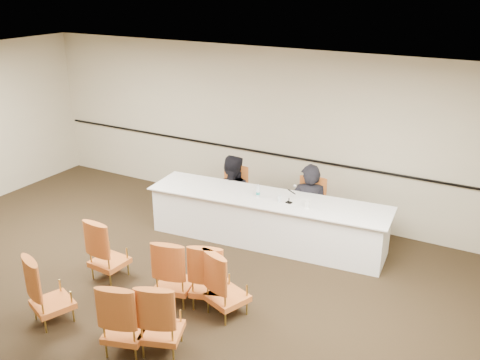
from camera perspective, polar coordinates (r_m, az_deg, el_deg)
name	(u,v)px	position (r m, az deg, el deg)	size (l,w,h in m)	color
floor	(136,318)	(7.27, -11.08, -14.24)	(10.00, 10.00, 0.00)	black
ceiling	(116,88)	(6.08, -13.07, 9.56)	(10.00, 10.00, 0.00)	white
wall_back	(273,132)	(9.69, 3.55, 5.14)	(10.00, 0.04, 3.00)	beige
wall_rail	(272,154)	(9.78, 3.39, 2.83)	(9.80, 0.04, 0.03)	black
panel_table	(267,220)	(8.79, 2.86, -4.25)	(3.98, 0.91, 0.80)	white
panelist_main	(308,213)	(9.16, 7.31, -3.54)	(0.65, 0.43, 1.78)	black
panelist_main_chair	(309,208)	(9.11, 7.34, -2.93)	(0.50, 0.50, 0.95)	#BE7022
panelist_second	(232,199)	(9.61, -0.89, -2.01)	(0.80, 0.62, 1.65)	black
panelist_second_chair	(232,194)	(9.57, -0.90, -1.54)	(0.50, 0.50, 0.95)	#BE7022
papers	(289,201)	(8.50, 5.27, -2.27)	(0.30, 0.22, 0.00)	white
microphone	(289,195)	(8.38, 5.26, -1.60)	(0.10, 0.20, 0.28)	black
water_bottle	(258,191)	(8.61, 1.93, -1.13)	(0.06, 0.06, 0.21)	teal
drinking_glass	(280,199)	(8.45, 4.24, -2.03)	(0.06, 0.06, 0.10)	white
coffee_cup	(307,204)	(8.29, 7.15, -2.54)	(0.08, 0.08, 0.13)	white
aud_chair_front_left	(108,248)	(7.98, -13.87, -7.07)	(0.50, 0.50, 0.95)	#BE7022
aud_chair_front_mid	(175,270)	(7.28, -6.99, -9.49)	(0.50, 0.50, 0.95)	#BE7022
aud_chair_front_right	(209,273)	(7.17, -3.29, -9.88)	(0.50, 0.50, 0.95)	#BE7022
aud_chair_back_left	(51,289)	(7.24, -19.55, -10.86)	(0.50, 0.50, 0.95)	#BE7022
aud_chair_back_mid	(125,316)	(6.50, -12.20, -13.97)	(0.50, 0.50, 0.95)	#BE7022
aud_chair_back_right	(161,316)	(6.43, -8.42, -14.12)	(0.50, 0.50, 0.95)	#BE7022
aud_chair_extra	(227,282)	(6.96, -1.37, -10.85)	(0.50, 0.50, 0.95)	#BE7022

